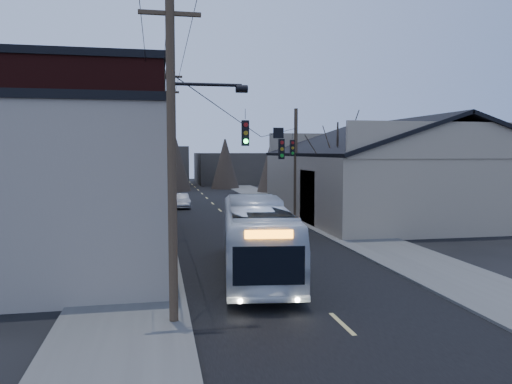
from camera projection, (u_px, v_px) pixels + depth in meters
ground at (370, 350)px, 13.15m from camera, size 160.00×160.00×0.00m
road_surface at (223, 213)px, 42.48m from camera, size 9.00×110.00×0.02m
sidewalk_left at (145, 214)px, 41.21m from camera, size 4.00×110.00×0.12m
sidewalk_right at (296, 211)px, 43.73m from camera, size 4.00×110.00×0.12m
building_clapboard at (67, 195)px, 19.92m from camera, size 8.00×8.00×7.00m
building_brick at (81, 155)px, 30.36m from camera, size 10.00×12.00×10.00m
building_left_far at (113, 170)px, 46.22m from camera, size 9.00×14.00×7.00m
warehouse at (392, 183)px, 39.89m from camera, size 16.16×20.60×7.73m
building_far_left at (153, 166)px, 75.29m from camera, size 10.00×12.00×6.00m
building_far_right at (233, 168)px, 82.74m from camera, size 12.00×14.00×5.00m
bare_tree at (337, 176)px, 33.67m from camera, size 0.40×0.40×7.20m
utility_lines at (190, 155)px, 35.75m from camera, size 11.24×45.28×10.50m
bus at (257, 237)px, 21.30m from camera, size 4.07×11.58×3.16m
parked_car at (181, 201)px, 46.31m from camera, size 1.70×4.14×1.33m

